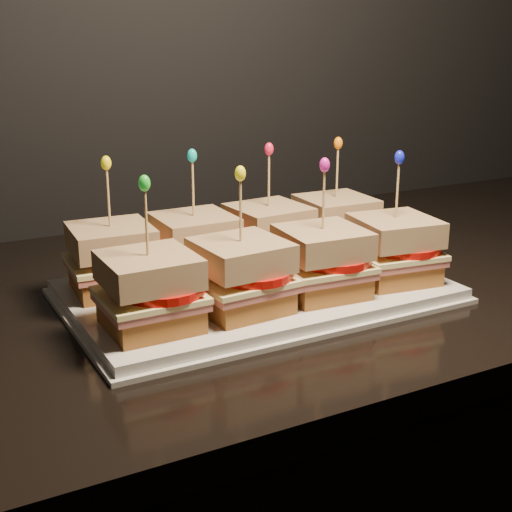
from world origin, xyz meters
name	(u,v)px	position (x,y,z in m)	size (l,w,h in m)	color
granite_slab	(179,304)	(-0.76, 1.66, 0.90)	(2.55, 0.69, 0.03)	black
platter	(256,291)	(-0.68, 1.60, 0.92)	(0.45, 0.28, 0.02)	silver
platter_rim	(256,296)	(-0.68, 1.60, 0.92)	(0.46, 0.29, 0.01)	silver
sandwich_0_bread_bot	(114,280)	(-0.84, 1.66, 0.94)	(0.09, 0.09, 0.03)	brown
sandwich_0_ham	(113,267)	(-0.84, 1.66, 0.96)	(0.10, 0.10, 0.01)	#C66B63
sandwich_0_cheese	(112,261)	(-0.84, 1.66, 0.97)	(0.10, 0.10, 0.01)	#FDF29F
sandwich_0_tomato	(123,255)	(-0.83, 1.65, 0.97)	(0.09, 0.09, 0.01)	red
sandwich_0_bread_top	(111,239)	(-0.84, 1.66, 1.00)	(0.09, 0.09, 0.03)	brown
sandwich_0_pick	(109,201)	(-0.84, 1.66, 1.04)	(0.00, 0.00, 0.09)	tan
sandwich_0_frill	(106,163)	(-0.84, 1.66, 1.09)	(0.01, 0.01, 0.02)	yellow
sandwich_1_bread_bot	(195,267)	(-0.74, 1.66, 0.94)	(0.09, 0.09, 0.03)	brown
sandwich_1_ham	(195,254)	(-0.74, 1.66, 0.96)	(0.10, 0.10, 0.01)	#C66B63
sandwich_1_cheese	(195,249)	(-0.74, 1.66, 0.97)	(0.10, 0.10, 0.01)	#FDF29F
sandwich_1_tomato	(205,243)	(-0.72, 1.65, 0.97)	(0.09, 0.09, 0.01)	red
sandwich_1_bread_top	(194,228)	(-0.74, 1.66, 1.00)	(0.09, 0.09, 0.03)	brown
sandwich_1_pick	(193,192)	(-0.74, 1.66, 1.04)	(0.00, 0.00, 0.09)	tan
sandwich_1_frill	(192,156)	(-0.74, 1.66, 1.09)	(0.01, 0.01, 0.02)	#0BBBB0
sandwich_2_bread_bot	(268,255)	(-0.63, 1.66, 0.94)	(0.09, 0.09, 0.03)	brown
sandwich_2_ham	(269,243)	(-0.63, 1.66, 0.96)	(0.10, 0.10, 0.01)	#C66B63
sandwich_2_cheese	(269,238)	(-0.63, 1.66, 0.97)	(0.10, 0.10, 0.01)	#FDF29F
sandwich_2_tomato	(279,232)	(-0.62, 1.65, 0.97)	(0.09, 0.09, 0.01)	red
sandwich_2_bread_top	(269,218)	(-0.63, 1.66, 1.00)	(0.09, 0.09, 0.03)	brown
sandwich_2_pick	(269,184)	(-0.63, 1.66, 1.04)	(0.00, 0.00, 0.09)	tan
sandwich_2_frill	(269,149)	(-0.63, 1.66, 1.09)	(0.01, 0.01, 0.02)	red
sandwich_3_bread_bot	(335,244)	(-0.52, 1.66, 0.94)	(0.09, 0.09, 0.03)	brown
sandwich_3_ham	(335,233)	(-0.52, 1.66, 0.96)	(0.10, 0.10, 0.01)	#C66B63
sandwich_3_cheese	(335,228)	(-0.52, 1.66, 0.97)	(0.10, 0.10, 0.01)	#FDF29F
sandwich_3_tomato	(345,223)	(-0.51, 1.65, 0.97)	(0.09, 0.09, 0.01)	red
sandwich_3_bread_top	(336,209)	(-0.52, 1.66, 1.00)	(0.09, 0.09, 0.03)	brown
sandwich_3_pick	(337,176)	(-0.52, 1.66, 1.04)	(0.00, 0.00, 0.09)	tan
sandwich_3_frill	(338,143)	(-0.52, 1.66, 1.09)	(0.01, 0.01, 0.02)	orange
sandwich_4_bread_bot	(151,316)	(-0.84, 1.53, 0.94)	(0.09, 0.09, 0.03)	brown
sandwich_4_ham	(150,301)	(-0.84, 1.53, 0.96)	(0.10, 0.10, 0.01)	#C66B63
sandwich_4_cheese	(150,295)	(-0.84, 1.53, 0.97)	(0.10, 0.10, 0.01)	#FDF29F
sandwich_4_tomato	(162,288)	(-0.83, 1.53, 0.97)	(0.09, 0.09, 0.01)	red
sandwich_4_bread_top	(149,270)	(-0.84, 1.53, 1.00)	(0.09, 0.09, 0.03)	brown
sandwich_4_pick	(146,227)	(-0.84, 1.53, 1.04)	(0.00, 0.00, 0.09)	tan
sandwich_4_frill	(144,183)	(-0.84, 1.53, 1.09)	(0.01, 0.01, 0.02)	green
sandwich_5_bread_bot	(241,299)	(-0.74, 1.53, 0.94)	(0.09, 0.09, 0.03)	brown
sandwich_5_ham	(241,285)	(-0.74, 1.53, 0.96)	(0.10, 0.10, 0.01)	#C66B63
sandwich_5_cheese	(241,279)	(-0.74, 1.53, 0.97)	(0.10, 0.10, 0.01)	#FDF29F
sandwich_5_tomato	(253,272)	(-0.72, 1.53, 0.97)	(0.09, 0.09, 0.01)	red
sandwich_5_bread_top	(241,255)	(-0.74, 1.53, 1.00)	(0.09, 0.09, 0.03)	brown
sandwich_5_pick	(241,215)	(-0.74, 1.53, 1.04)	(0.00, 0.00, 0.09)	tan
sandwich_5_frill	(240,173)	(-0.74, 1.53, 1.09)	(0.01, 0.01, 0.02)	yellow
sandwich_6_bread_bot	(321,284)	(-0.63, 1.53, 0.94)	(0.09, 0.09, 0.03)	brown
sandwich_6_ham	(322,270)	(-0.63, 1.53, 0.96)	(0.10, 0.10, 0.01)	#C66B63
sandwich_6_cheese	(322,265)	(-0.63, 1.53, 0.97)	(0.10, 0.10, 0.01)	#FDF29F
sandwich_6_tomato	(333,258)	(-0.62, 1.53, 0.97)	(0.09, 0.09, 0.01)	red
sandwich_6_bread_top	(322,242)	(-0.63, 1.53, 1.00)	(0.09, 0.09, 0.03)	brown
sandwich_6_pick	(324,204)	(-0.63, 1.53, 1.04)	(0.00, 0.00, 0.09)	tan
sandwich_6_frill	(325,165)	(-0.63, 1.53, 1.09)	(0.01, 0.01, 0.02)	#C51A8E
sandwich_7_bread_bot	(393,270)	(-0.52, 1.53, 0.94)	(0.09, 0.09, 0.03)	brown
sandwich_7_ham	(393,257)	(-0.52, 1.53, 0.96)	(0.10, 0.10, 0.01)	#C66B63
sandwich_7_cheese	(394,252)	(-0.52, 1.53, 0.97)	(0.10, 0.10, 0.01)	#FDF29F
sandwich_7_tomato	(405,246)	(-0.51, 1.53, 0.97)	(0.09, 0.09, 0.01)	red
sandwich_7_bread_top	(395,230)	(-0.52, 1.53, 1.00)	(0.09, 0.09, 0.03)	brown
sandwich_7_pick	(397,194)	(-0.52, 1.53, 1.04)	(0.00, 0.00, 0.09)	tan
sandwich_7_frill	(399,157)	(-0.52, 1.53, 1.09)	(0.01, 0.01, 0.02)	#131BD8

